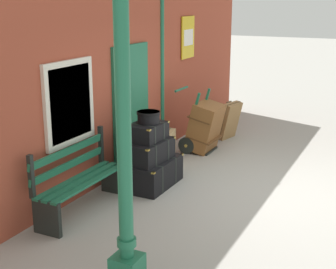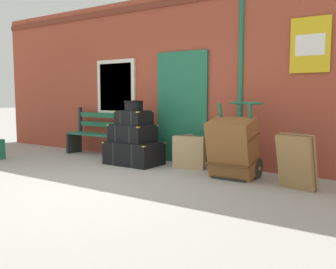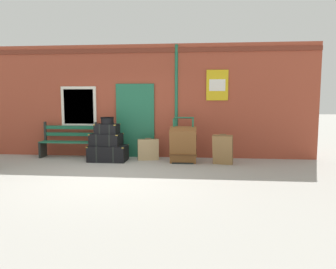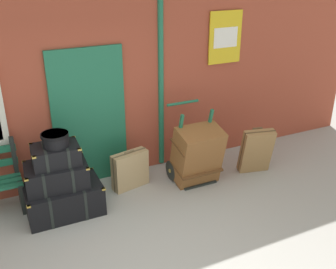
{
  "view_description": "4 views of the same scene",
  "coord_description": "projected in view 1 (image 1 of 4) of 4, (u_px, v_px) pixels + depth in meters",
  "views": [
    {
      "loc": [
        -6.84,
        -1.67,
        2.84
      ],
      "look_at": [
        0.45,
        1.9,
        0.57
      ],
      "focal_mm": 52.65,
      "sensor_mm": 36.0,
      "label": 1
    },
    {
      "loc": [
        4.02,
        -3.68,
        1.3
      ],
      "look_at": [
        0.35,
        1.63,
        0.62
      ],
      "focal_mm": 40.84,
      "sensor_mm": 36.0,
      "label": 2
    },
    {
      "loc": [
        1.94,
        -6.57,
        1.67
      ],
      "look_at": [
        1.14,
        1.68,
        0.74
      ],
      "focal_mm": 34.08,
      "sensor_mm": 36.0,
      "label": 3
    },
    {
      "loc": [
        -1.21,
        -3.08,
        3.25
      ],
      "look_at": [
        1.12,
        1.81,
        0.83
      ],
      "focal_mm": 42.92,
      "sensor_mm": 36.0,
      "label": 4
    }
  ],
  "objects": [
    {
      "name": "steamer_trunk_base",
      "position": [
        151.0,
        172.0,
        7.64
      ],
      "size": [
        1.01,
        0.66,
        0.43
      ],
      "color": "black",
      "rests_on": "ground"
    },
    {
      "name": "suitcase_umber",
      "position": [
        167.0,
        148.0,
        8.64
      ],
      "size": [
        0.59,
        0.3,
        0.61
      ],
      "color": "tan",
      "rests_on": "ground"
    },
    {
      "name": "suitcase_beige",
      "position": [
        229.0,
        120.0,
        10.14
      ],
      "size": [
        0.56,
        0.42,
        0.79
      ],
      "color": "olive",
      "rests_on": "ground"
    },
    {
      "name": "lamp_post",
      "position": [
        125.0,
        180.0,
        4.59
      ],
      "size": [
        0.28,
        0.28,
        3.11
      ],
      "color": "#1E6647",
      "rests_on": "ground"
    },
    {
      "name": "steamer_trunk_top",
      "position": [
        147.0,
        132.0,
        7.46
      ],
      "size": [
        0.63,
        0.48,
        0.27
      ],
      "color": "black",
      "rests_on": "steamer_trunk_middle"
    },
    {
      "name": "porters_trolley",
      "position": [
        196.0,
        136.0,
        9.43
      ],
      "size": [
        0.71,
        0.68,
        1.18
      ],
      "color": "black",
      "rests_on": "ground"
    },
    {
      "name": "steamer_trunk_middle",
      "position": [
        147.0,
        150.0,
        7.51
      ],
      "size": [
        0.85,
        0.61,
        0.33
      ],
      "color": "black",
      "rests_on": "steamer_trunk_base"
    },
    {
      "name": "brick_facade",
      "position": [
        118.0,
        76.0,
        8.05
      ],
      "size": [
        10.4,
        0.35,
        3.2
      ],
      "color": "#9E422D",
      "rests_on": "ground"
    },
    {
      "name": "round_hatbox",
      "position": [
        149.0,
        116.0,
        7.4
      ],
      "size": [
        0.35,
        0.35,
        0.18
      ],
      "color": "black",
      "rests_on": "steamer_trunk_top"
    },
    {
      "name": "large_brown_trunk",
      "position": [
        205.0,
        127.0,
        9.29
      ],
      "size": [
        0.7,
        0.62,
        0.96
      ],
      "color": "brown",
      "rests_on": "ground"
    },
    {
      "name": "ground_plane",
      "position": [
        268.0,
        193.0,
        7.39
      ],
      "size": [
        60.0,
        60.0,
        0.0
      ],
      "primitive_type": "plane",
      "color": "#A3A099"
    },
    {
      "name": "platform_bench",
      "position": [
        79.0,
        180.0,
        6.66
      ],
      "size": [
        1.6,
        0.43,
        1.01
      ],
      "color": "#1E6647",
      "rests_on": "ground"
    }
  ]
}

